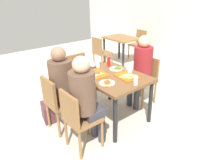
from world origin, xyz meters
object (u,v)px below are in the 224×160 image
plastic_cup_d (130,70)px  chair_far_side (146,77)px  person_in_brown_jacket (85,96)px  background_table (121,42)px  person_in_red (64,82)px  pizza_slice_b (128,76)px  background_chair_near (100,51)px  foil_bundle (93,65)px  pizza_slice_a (96,73)px  chair_near_left (57,101)px  main_table (112,82)px  plastic_cup_c (98,64)px  pizza_slice_c (118,68)px  condiment_bottle (109,62)px  plastic_cup_b (94,79)px  pizza_slice_d (107,82)px  tray_red_near (97,74)px  background_chair_far (139,42)px  chair_left_end (80,73)px  paper_plate_center (116,69)px  soda_can (135,81)px  chair_near_right (77,117)px  paper_plate_near_edge (107,83)px  tray_red_far (127,77)px  plastic_cup_a (128,67)px  person_far_side (141,66)px  handbag (48,112)px

plastic_cup_d → chair_far_side: bearing=101.5°
person_in_brown_jacket → background_table: (-2.14, 2.62, -0.12)m
person_in_red → pizza_slice_b: person_in_red is taller
chair_far_side → background_chair_near: 1.92m
foil_bundle → pizza_slice_a: bearing=-27.4°
chair_near_left → person_in_red: (0.00, 0.14, 0.25)m
main_table → plastic_cup_d: plastic_cup_d is taller
plastic_cup_c → plastic_cup_d: same height
pizza_slice_c → condiment_bottle: (-0.21, -0.03, 0.06)m
plastic_cup_b → pizza_slice_d: bearing=41.2°
chair_near_left → foil_bundle: chair_near_left is taller
tray_red_near → plastic_cup_b: plastic_cup_b is taller
person_in_red → background_chair_far: person_in_red is taller
chair_left_end → pizza_slice_d: bearing=-12.1°
paper_plate_center → pizza_slice_a: size_ratio=0.89×
pizza_slice_b → main_table: bearing=-145.2°
soda_can → pizza_slice_b: bearing=155.0°
chair_near_right → paper_plate_near_edge: bearing=100.7°
chair_far_side → tray_red_far: (0.19, -0.68, 0.26)m
chair_far_side → tray_red_far: size_ratio=2.35×
tray_red_far → plastic_cup_d: size_ratio=3.60×
chair_far_side → paper_plate_center: chair_far_side is taller
tray_red_far → paper_plate_near_edge: tray_red_far is taller
chair_left_end → paper_plate_center: (0.76, 0.23, 0.25)m
person_in_red → pizza_slice_b: 0.94m
plastic_cup_a → condiment_bottle: 0.35m
person_far_side → soda_can: size_ratio=10.29×
plastic_cup_c → chair_near_left: bearing=-79.4°
background_chair_near → background_chair_far: 1.47m
chair_near_left → pizza_slice_d: size_ratio=3.90×
chair_far_side → condiment_bottle: bearing=-121.5°
paper_plate_center → pizza_slice_d: 0.57m
paper_plate_near_edge → plastic_cup_c: (-0.60, 0.30, 0.05)m
chair_near_left → chair_far_side: 1.63m
chair_left_end → tray_red_near: size_ratio=2.35×
pizza_slice_a → pizza_slice_c: bearing=82.8°
person_in_brown_jacket → person_far_side: 1.36m
person_far_side → plastic_cup_c: size_ratio=12.55×
tray_red_far → background_chair_near: 2.35m
paper_plate_near_edge → background_chair_far: bearing=124.8°
pizza_slice_a → soda_can: soda_can is taller
chair_left_end → paper_plate_near_edge: (1.09, -0.23, 0.25)m
tray_red_near → plastic_cup_c: bearing=139.1°
paper_plate_near_edge → pizza_slice_b: 0.38m
pizza_slice_c → plastic_cup_d: plastic_cup_d is taller
chair_near_right → soda_can: soda_can is taller
chair_left_end → tray_red_near: (0.74, -0.15, 0.26)m
paper_plate_center → pizza_slice_a: 0.39m
paper_plate_near_edge → plastic_cup_c: bearing=153.6°
handbag → background_table: background_table is taller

